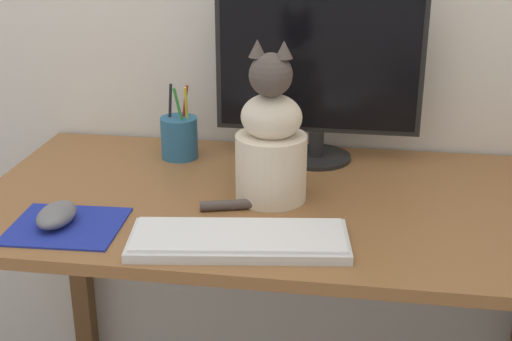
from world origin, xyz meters
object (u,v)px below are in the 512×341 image
(computer_mouse_left, at_px, (57,215))
(cat, at_px, (271,142))
(monitor, at_px, (318,68))
(keyboard, at_px, (239,239))
(pen_cup, at_px, (179,137))

(computer_mouse_left, bearing_deg, cat, 26.47)
(monitor, height_order, keyboard, monitor)
(cat, relative_size, pen_cup, 1.88)
(pen_cup, bearing_deg, keyboard, -62.81)
(cat, bearing_deg, pen_cup, 142.80)
(monitor, distance_m, computer_mouse_left, 0.68)
(monitor, xyz_separation_m, keyboard, (-0.10, -0.47, -0.21))
(monitor, xyz_separation_m, pen_cup, (-0.33, -0.04, -0.17))
(computer_mouse_left, distance_m, pen_cup, 0.43)
(keyboard, xyz_separation_m, computer_mouse_left, (-0.36, 0.03, 0.01))
(monitor, height_order, computer_mouse_left, monitor)
(monitor, bearing_deg, cat, -106.87)
(keyboard, relative_size, pen_cup, 2.33)
(monitor, xyz_separation_m, computer_mouse_left, (-0.47, -0.45, -0.20))
(keyboard, height_order, cat, cat)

